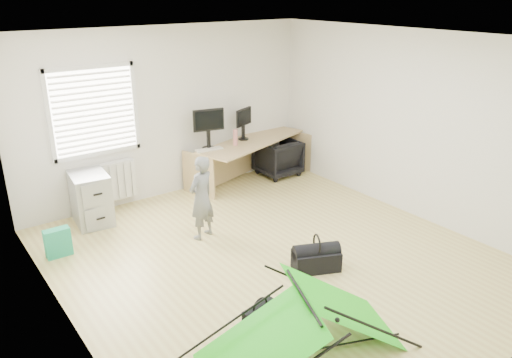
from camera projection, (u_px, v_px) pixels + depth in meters
ground at (275, 258)px, 6.35m from camera, size 5.50×5.50×0.00m
back_wall at (169, 113)px, 7.94m from camera, size 5.00×0.02×2.70m
window at (94, 111)px, 7.17m from camera, size 1.20×0.06×1.20m
radiator at (103, 183)px, 7.54m from camera, size 1.00×0.12×0.60m
desk at (252, 161)px, 8.73m from camera, size 2.31×1.32×0.75m
filing_cabinet at (91, 198)px, 7.18m from camera, size 0.55×0.69×0.76m
monitor_left at (208, 134)px, 8.07m from camera, size 0.52×0.22×0.49m
monitor_right at (243, 128)px, 8.59m from camera, size 0.42×0.25×0.40m
keyboard at (209, 149)px, 8.09m from camera, size 0.46×0.19×0.02m
thermos at (235, 137)px, 8.30m from camera, size 0.09×0.09×0.27m
office_chair at (278, 158)px, 9.06m from camera, size 0.70×0.72×0.65m
person at (201, 198)px, 6.68m from camera, size 0.49×0.40×1.17m
kite at (302, 325)px, 4.58m from camera, size 2.23×1.58×0.64m
storage_crate at (289, 164)px, 9.30m from camera, size 0.55×0.45×0.26m
tote_bag at (58, 243)px, 6.33m from camera, size 0.32×0.14×0.38m
laptop_bag at (260, 319)px, 4.95m from camera, size 0.40×0.17×0.29m
white_box at (248, 350)px, 4.66m from camera, size 0.13×0.13×0.10m
duffel_bag at (316, 260)px, 6.05m from camera, size 0.63×0.49×0.25m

